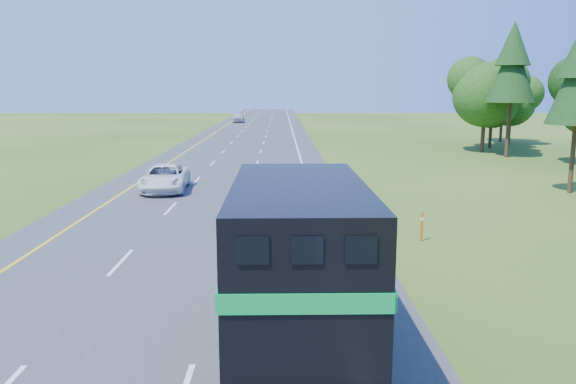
{
  "coord_description": "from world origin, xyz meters",
  "views": [
    {
      "loc": [
        3.77,
        1.07,
        5.97
      ],
      "look_at": [
        4.1,
        26.01,
        1.42
      ],
      "focal_mm": 35.0,
      "sensor_mm": 36.0,
      "label": 1
    }
  ],
  "objects": [
    {
      "name": "far_car",
      "position": [
        -4.08,
        105.9,
        0.91
      ],
      "size": [
        2.2,
        5.14,
        1.73
      ],
      "primitive_type": "imported",
      "rotation": [
        0.0,
        0.0,
        0.03
      ],
      "color": "#ADAEB4",
      "rests_on": "road"
    },
    {
      "name": "horse_truck",
      "position": [
        4.16,
        13.45,
        2.17
      ],
      "size": [
        2.92,
        9.03,
        3.99
      ],
      "rotation": [
        0.0,
        0.0,
        0.0
      ],
      "color": "black",
      "rests_on": "road"
    },
    {
      "name": "lane_markings",
      "position": [
        0.0,
        50.0,
        0.04
      ],
      "size": [
        11.15,
        260.0,
        0.01
      ],
      "color": "yellow",
      "rests_on": "road"
    },
    {
      "name": "delineator",
      "position": [
        9.41,
        22.78,
        0.63
      ],
      "size": [
        0.1,
        0.05,
        1.17
      ],
      "color": "#DE470B",
      "rests_on": "ground"
    },
    {
      "name": "road",
      "position": [
        0.0,
        50.0,
        0.02
      ],
      "size": [
        15.0,
        260.0,
        0.04
      ],
      "primitive_type": "cube",
      "color": "#38383A",
      "rests_on": "ground"
    },
    {
      "name": "white_suv",
      "position": [
        -3.13,
        34.22,
        0.81
      ],
      "size": [
        2.88,
        5.66,
        1.53
      ],
      "primitive_type": "imported",
      "rotation": [
        0.0,
        0.0,
        0.06
      ],
      "color": "white",
      "rests_on": "road"
    }
  ]
}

